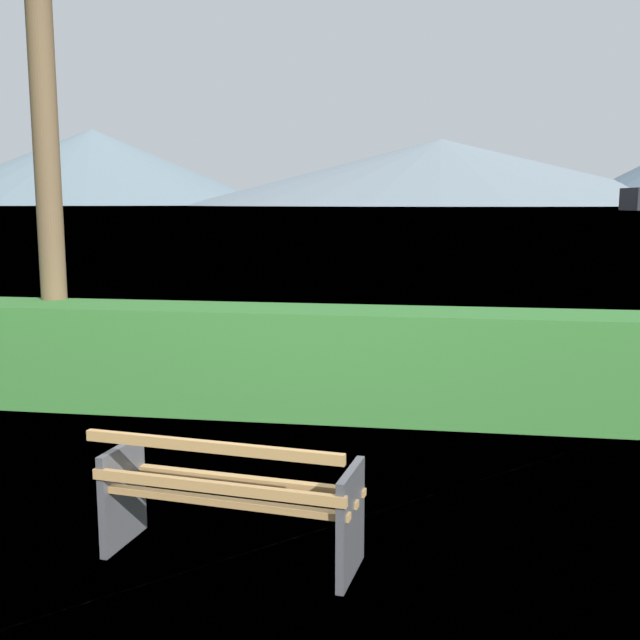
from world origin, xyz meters
TOP-DOWN VIEW (x-y plane):
  - ground_plane at (0.00, 0.00)m, footprint 1400.00×1400.00m
  - water_surface at (0.00, 306.57)m, footprint 620.00×620.00m
  - park_bench at (-0.01, -0.06)m, footprint 1.70×0.78m
  - hedge_row at (0.00, 3.39)m, footprint 13.38×0.88m
  - distant_hills at (-34.19, 572.45)m, footprint 759.53×385.47m

SIDE VIEW (x-z plane):
  - ground_plane at x=0.00m, z-range 0.00..0.00m
  - water_surface at x=0.00m, z-range 0.00..0.00m
  - park_bench at x=-0.01m, z-range -0.01..0.86m
  - hedge_row at x=0.00m, z-range 0.00..1.14m
  - distant_hills at x=-34.19m, z-range -4.49..61.44m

